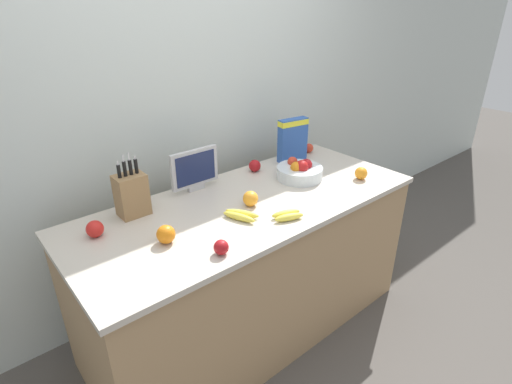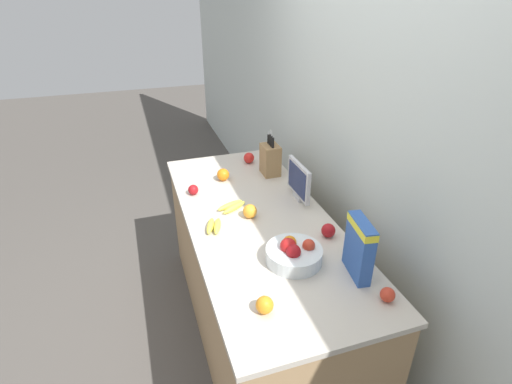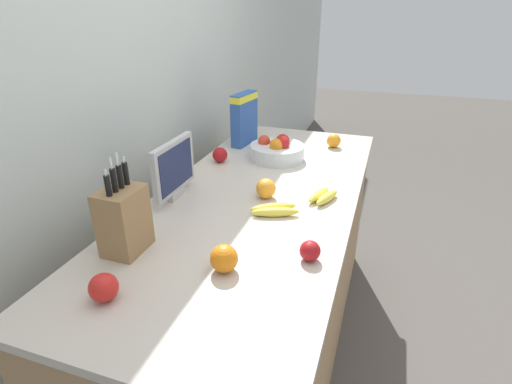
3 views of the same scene
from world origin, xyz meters
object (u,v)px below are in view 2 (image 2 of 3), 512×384
Objects in this scene: apple_near_bananas at (193,190)px; orange_by_cereal at (265,305)px; cereal_box at (359,246)px; banana_bunch_right at (232,206)px; banana_bunch_left at (214,226)px; knife_block at (270,159)px; small_monitor at (299,181)px; apple_front at (249,158)px; orange_front_right at (223,175)px; fruit_bowl at (294,253)px; apple_by_knife_block at (388,295)px; apple_rear at (328,230)px; orange_back_center at (250,211)px.

orange_by_cereal is at bearing 5.04° from apple_near_bananas.
cereal_box reaches higher than banana_bunch_right.
orange_by_cereal is at bearing -69.95° from cereal_box.
banana_bunch_left reaches higher than banana_bunch_right.
knife_block is 0.56m from banana_bunch_right.
knife_block is at bearing -174.07° from small_monitor.
apple_front is 0.34m from orange_front_right.
apple_front is (-0.63, -0.13, -0.09)m from small_monitor.
banana_bunch_left is at bearing -43.65° from knife_block.
cereal_box is 3.38× the size of orange_front_right.
small_monitor is (0.40, 0.04, 0.02)m from knife_block.
small_monitor reaches higher than fruit_bowl.
orange_by_cereal is at bearing -101.03° from apple_by_knife_block.
orange_front_right is at bearing -90.52° from knife_block.
apple_near_bananas is at bearing -138.95° from apple_rear.
cereal_box reaches higher than orange_by_cereal.
small_monitor reaches higher than orange_front_right.
orange_front_right reaches higher than apple_front.
knife_block is 4.34× the size of apple_rear.
knife_block is 0.61m from orange_back_center.
apple_near_bananas is (-1.02, -0.59, -0.13)m from cereal_box.
apple_by_knife_block is 1.41m from orange_front_right.
orange_front_right is at bearing 120.50° from apple_near_bananas.
small_monitor is 3.56× the size of orange_back_center.
orange_back_center reaches higher than apple_near_bananas.
apple_rear is at bearing -177.97° from apple_by_knife_block.
orange_by_cereal is at bearing -41.88° from fruit_bowl.
cereal_box is 3.62× the size of apple_front.
cereal_box reaches higher than orange_front_right.
small_monitor is 1.00m from orange_by_cereal.
apple_front is at bearing -175.03° from apple_by_knife_block.
knife_block is at bearing 136.35° from banana_bunch_left.
apple_rear is 1.07m from apple_front.
fruit_bowl is 3.38× the size of orange_back_center.
orange_front_right is at bearing -154.01° from cereal_box.
small_monitor is 3.69× the size of apple_front.
orange_front_right is (-0.39, 0.04, 0.03)m from banana_bunch_right.
knife_block is 1.36m from apple_by_knife_block.
fruit_bowl is 4.20× the size of apple_near_bananas.
apple_near_bananas is (-0.70, -0.61, -0.00)m from apple_rear.
orange_back_center is 0.52m from orange_front_right.
orange_front_right is at bearing -48.72° from apple_front.
apple_by_knife_block is at bearing 24.35° from banana_bunch_right.
orange_back_center is at bearing 34.76° from apple_near_bananas.
cereal_box reaches higher than small_monitor.
cereal_box is 0.52m from orange_by_cereal.
knife_block reaches higher than banana_bunch_right.
small_monitor is 0.57m from orange_front_right.
cereal_box is 1.70× the size of banana_bunch_left.
banana_bunch_left is 0.99m from apple_by_knife_block.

